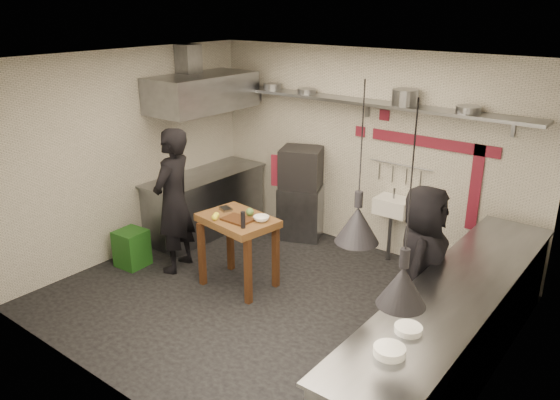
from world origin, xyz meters
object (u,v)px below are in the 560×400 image
Objects in this scene: chef_left at (174,201)px; oven_stand at (301,211)px; combi_oven at (301,168)px; green_bin at (132,248)px; chef_right at (421,264)px; prep_table at (239,252)px.

oven_stand is at bearing 144.32° from chef_left.
green_bin is at bearing -142.01° from combi_oven.
oven_stand is at bearing 61.01° from green_bin.
chef_left is (-0.69, -1.85, -0.14)m from combi_oven.
chef_left is at bearing 85.14° from chef_right.
green_bin is 0.26× the size of chef_left.
prep_table is 1.10m from chef_left.
prep_table is at bearing 17.47° from green_bin.
green_bin is 0.30× the size of chef_right.
chef_left reaches higher than combi_oven.
chef_left is at bearing 31.00° from green_bin.
oven_stand is 1.38× the size of combi_oven.
green_bin is (-1.22, -2.20, -0.15)m from oven_stand.
combi_oven is at bearing 47.75° from chef_right.
oven_stand is 0.69m from combi_oven.
chef_right reaches higher than oven_stand.
oven_stand is 2.89m from chef_right.
prep_table is (0.28, -1.70, -0.63)m from combi_oven.
green_bin is at bearing 88.69° from chef_right.
green_bin is 1.59m from prep_table.
prep_table is 0.55× the size of chef_right.
oven_stand is 1.75m from prep_table.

